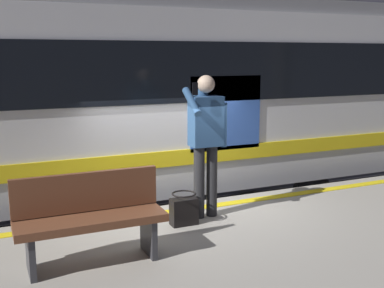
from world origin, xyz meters
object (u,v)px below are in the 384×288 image
(passenger, at_px, (206,134))
(bench, at_px, (90,215))
(train_carriage, at_px, (60,95))
(handbag, at_px, (184,210))

(passenger, xyz_separation_m, bench, (1.65, 0.78, -0.59))
(passenger, distance_m, bench, 1.92)
(train_carriage, xyz_separation_m, handbag, (-1.00, 2.79, -1.23))
(passenger, height_order, bench, passenger)
(passenger, bearing_deg, bench, 25.16)
(train_carriage, relative_size, bench, 8.87)
(train_carriage, bearing_deg, passenger, 117.77)
(train_carriage, distance_m, passenger, 2.98)
(train_carriage, xyz_separation_m, passenger, (-1.38, 2.62, -0.34))
(bench, bearing_deg, train_carriage, -94.59)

